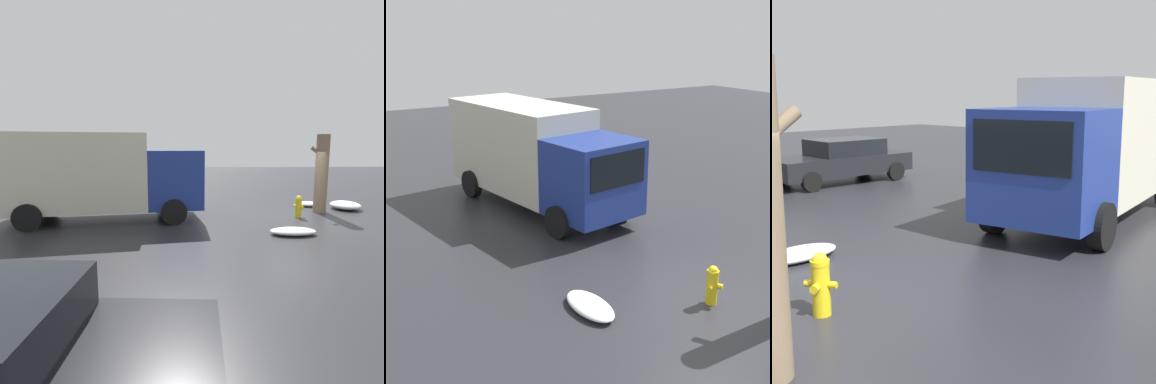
# 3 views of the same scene
# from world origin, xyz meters

# --- Properties ---
(ground_plane) EXTENTS (60.00, 60.00, 0.00)m
(ground_plane) POSITION_xyz_m (0.00, 0.00, 0.00)
(ground_plane) COLOR #28282D
(fire_hydrant) EXTENTS (0.37, 0.42, 0.85)m
(fire_hydrant) POSITION_xyz_m (-0.00, -0.00, 0.44)
(fire_hydrant) COLOR yellow
(fire_hydrant) RESTS_ON ground_plane
(tree_trunk) EXTENTS (0.79, 0.52, 3.21)m
(tree_trunk) POSITION_xyz_m (-1.26, -0.95, 1.62)
(tree_trunk) COLOR #7F6B51
(tree_trunk) RESTS_ON ground_plane
(delivery_truck) EXTENTS (7.36, 3.37, 3.17)m
(delivery_truck) POSITION_xyz_m (7.53, 0.22, 1.71)
(delivery_truck) COLOR navy
(delivery_truck) RESTS_ON ground_plane
(snow_pile_by_hydrant) EXTENTS (1.22, 1.38, 0.35)m
(snow_pile_by_hydrant) POSITION_xyz_m (-2.67, -1.48, 0.17)
(snow_pile_by_hydrant) COLOR white
(snow_pile_by_hydrant) RESTS_ON ground_plane
(snow_pile_curbside) EXTENTS (1.43, 0.70, 0.22)m
(snow_pile_curbside) POSITION_xyz_m (1.06, 2.31, 0.11)
(snow_pile_curbside) COLOR white
(snow_pile_curbside) RESTS_ON ground_plane
(snow_pile_by_tree) EXTENTS (1.01, 0.72, 0.21)m
(snow_pile_by_tree) POSITION_xyz_m (-1.31, -2.19, 0.11)
(snow_pile_by_tree) COLOR white
(snow_pile_by_tree) RESTS_ON ground_plane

